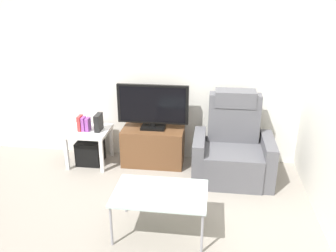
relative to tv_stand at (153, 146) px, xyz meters
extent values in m
plane|color=gray|center=(0.08, -0.85, -0.25)|extent=(6.40, 6.40, 0.00)
cube|color=silver|center=(0.08, 0.28, 1.05)|extent=(6.40, 0.06, 2.60)
cube|color=silver|center=(1.96, -0.85, 1.05)|extent=(0.06, 4.48, 2.60)
cube|color=brown|center=(0.00, 0.00, 0.00)|extent=(0.82, 0.43, 0.51)
cube|color=black|center=(0.00, -0.20, 0.10)|extent=(0.76, 0.02, 0.02)
cube|color=black|center=(0.00, -0.15, 0.13)|extent=(0.34, 0.11, 0.04)
cube|color=black|center=(0.00, 0.02, 0.27)|extent=(0.32, 0.20, 0.03)
cube|color=black|center=(0.00, 0.02, 0.31)|extent=(0.06, 0.04, 0.05)
cube|color=black|center=(0.00, 0.02, 0.59)|extent=(0.94, 0.05, 0.52)
cube|color=black|center=(0.00, 0.00, 0.59)|extent=(0.86, 0.01, 0.47)
cube|color=#515156|center=(1.05, -0.29, -0.04)|extent=(0.70, 0.72, 0.42)
cube|color=#515156|center=(1.05, -0.02, 0.48)|extent=(0.64, 0.20, 0.62)
cube|color=#515156|center=(1.05, 0.00, 0.73)|extent=(0.50, 0.26, 0.20)
cube|color=#515156|center=(0.63, -0.29, 0.03)|extent=(0.14, 0.68, 0.56)
cube|color=#515156|center=(1.47, -0.29, 0.03)|extent=(0.14, 0.68, 0.56)
cube|color=white|center=(-0.86, -0.09, 0.21)|extent=(0.54, 0.54, 0.04)
cube|color=white|center=(-1.10, -0.33, -0.03)|extent=(0.04, 0.04, 0.45)
cube|color=white|center=(-0.62, -0.33, -0.03)|extent=(0.04, 0.04, 0.45)
cube|color=white|center=(-1.10, 0.15, -0.03)|extent=(0.04, 0.04, 0.45)
cube|color=white|center=(-0.62, 0.15, -0.03)|extent=(0.04, 0.04, 0.45)
cube|color=black|center=(-0.86, -0.09, -0.09)|extent=(0.33, 0.33, 0.33)
cube|color=red|center=(-0.96, -0.11, 0.33)|extent=(0.04, 0.14, 0.20)
cube|color=purple|center=(-0.91, -0.11, 0.32)|extent=(0.04, 0.11, 0.19)
cube|color=purple|center=(-0.86, -0.11, 0.32)|extent=(0.05, 0.12, 0.18)
cube|color=black|center=(-0.72, -0.08, 0.34)|extent=(0.07, 0.20, 0.23)
cube|color=#B2C6C1|center=(0.32, -1.43, 0.18)|extent=(0.90, 0.60, 0.02)
cylinder|color=gray|center=(-0.10, -1.70, -0.04)|extent=(0.02, 0.02, 0.42)
cylinder|color=gray|center=(0.74, -1.70, -0.04)|extent=(0.02, 0.02, 0.42)
cylinder|color=gray|center=(-0.10, -1.16, -0.04)|extent=(0.02, 0.02, 0.42)
cylinder|color=gray|center=(0.74, -1.16, -0.04)|extent=(0.02, 0.02, 0.42)
cube|color=#B7B7BC|center=(0.19, -1.36, 0.19)|extent=(0.13, 0.17, 0.01)
camera|label=1|loc=(0.77, -4.33, 2.02)|focal=37.99mm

